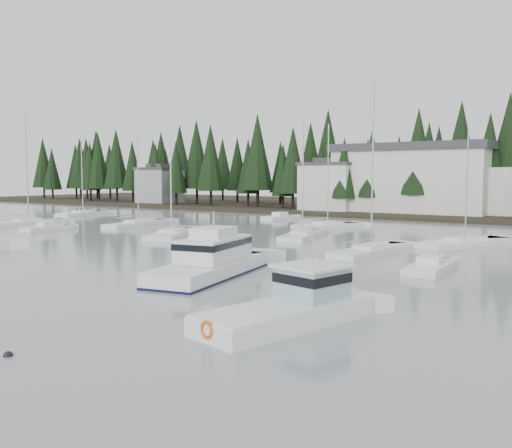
{
  "coord_description": "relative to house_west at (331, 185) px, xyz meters",
  "views": [
    {
      "loc": [
        26.95,
        -7.0,
        6.42
      ],
      "look_at": [
        0.87,
        30.15,
        2.5
      ],
      "focal_mm": 40.0,
      "sensor_mm": 36.0,
      "label": 1
    }
  ],
  "objects": [
    {
      "name": "sailboat_7",
      "position": [
        -21.4,
        -42.77,
        -4.56
      ],
      "size": [
        3.77,
        9.67,
        14.84
      ],
      "rotation": [
        0.0,
        0.0,
        1.43
      ],
      "color": "white",
      "rests_on": "ground"
    },
    {
      "name": "sailboat_12",
      "position": [
        30.91,
        -32.75,
        -4.61
      ],
      "size": [
        6.91,
        11.11,
        11.16
      ],
      "rotation": [
        0.0,
        0.0,
        1.17
      ],
      "color": "white",
      "rests_on": "ground"
    },
    {
      "name": "runabout_0",
      "position": [
        -12.83,
        -45.91,
        -4.52
      ],
      "size": [
        2.25,
        5.9,
        1.42
      ],
      "rotation": [
        0.0,
        0.0,
        1.56
      ],
      "color": "white",
      "rests_on": "ground"
    },
    {
      "name": "sailboat_6",
      "position": [
        26.08,
        -42.71,
        -4.57
      ],
      "size": [
        3.14,
        10.3,
        14.74
      ],
      "rotation": [
        0.0,
        0.0,
        1.5
      ],
      "color": "white",
      "rests_on": "ground"
    },
    {
      "name": "runabout_1",
      "position": [
        32.81,
        -48.21,
        -4.52
      ],
      "size": [
        2.65,
        6.81,
        1.42
      ],
      "rotation": [
        0.0,
        0.0,
        1.64
      ],
      "color": "white",
      "rests_on": "ground"
    },
    {
      "name": "sailboat_1",
      "position": [
        3.36,
        -42.26,
        -4.6
      ],
      "size": [
        7.69,
        10.95,
        12.47
      ],
      "rotation": [
        0.0,
        0.0,
        2.06
      ],
      "color": "white",
      "rests_on": "ground"
    },
    {
      "name": "harbor_inn",
      "position": [
        15.04,
        3.34,
        1.12
      ],
      "size": [
        29.5,
        11.5,
        10.9
      ],
      "color": "silver",
      "rests_on": "ground"
    },
    {
      "name": "sailboat_8",
      "position": [
        -29.9,
        -27.54,
        -4.57
      ],
      "size": [
        4.11,
        9.51,
        14.83
      ],
      "rotation": [
        0.0,
        0.0,
        1.69
      ],
      "color": "white",
      "rests_on": "ground"
    },
    {
      "name": "sailboat_11",
      "position": [
        15.5,
        -35.76,
        -4.59
      ],
      "size": [
        5.0,
        10.01,
        12.48
      ],
      "rotation": [
        0.0,
        0.0,
        1.83
      ],
      "color": "white",
      "rests_on": "ground"
    },
    {
      "name": "sailboat_3",
      "position": [
        12.54,
        -24.71,
        -4.59
      ],
      "size": [
        6.07,
        9.47,
        13.05
      ],
      "rotation": [
        0.0,
        0.0,
        1.19
      ],
      "color": "white",
      "rests_on": "ground"
    },
    {
      "name": "conifer_treeline",
      "position": [
        18.0,
        7.0,
        -4.65
      ],
      "size": [
        200.0,
        22.0,
        20.0
      ],
      "primitive_type": null,
      "color": "black",
      "rests_on": "ground"
    },
    {
      "name": "mooring_buoy_dark",
      "position": [
        26.38,
        -74.89,
        -4.65
      ],
      "size": [
        0.36,
        0.36,
        0.36
      ],
      "primitive_type": "sphere",
      "color": "black",
      "rests_on": "ground"
    },
    {
      "name": "house_west",
      "position": [
        0.0,
        0.0,
        0.0
      ],
      "size": [
        9.54,
        7.42,
        8.75
      ],
      "color": "silver",
      "rests_on": "ground"
    },
    {
      "name": "cabin_cruiser_center",
      "position": [
        21.96,
        -58.21,
        -3.94
      ],
      "size": [
        5.67,
        11.54,
        4.76
      ],
      "rotation": [
        0.0,
        0.0,
        1.78
      ],
      "color": "white",
      "rests_on": "ground"
    },
    {
      "name": "far_shore_land",
      "position": [
        18.0,
        18.0,
        -4.65
      ],
      "size": [
        240.0,
        54.0,
        1.0
      ],
      "primitive_type": "cube",
      "color": "black",
      "rests_on": "ground"
    },
    {
      "name": "lobster_boat_teal",
      "position": [
        32.32,
        -65.27,
        -4.09
      ],
      "size": [
        4.7,
        8.9,
        4.71
      ],
      "rotation": [
        0.0,
        0.0,
        1.36
      ],
      "color": "white",
      "rests_on": "ground"
    },
    {
      "name": "runabout_3",
      "position": [
        0.33,
        -16.34,
        -4.52
      ],
      "size": [
        2.75,
        6.47,
        1.42
      ],
      "rotation": [
        0.0,
        0.0,
        1.48
      ],
      "color": "white",
      "rests_on": "ground"
    },
    {
      "name": "sailboat_0",
      "position": [
        -8.62,
        -35.64,
        -4.58
      ],
      "size": [
        3.85,
        11.11,
        14.65
      ],
      "rotation": [
        0.0,
        0.0,
        1.69
      ],
      "color": "white",
      "rests_on": "ground"
    },
    {
      "name": "house_far_west",
      "position": [
        -42.0,
        2.0,
        -0.25
      ],
      "size": [
        8.48,
        7.42,
        8.25
      ],
      "color": "#999EA0",
      "rests_on": "ground"
    }
  ]
}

